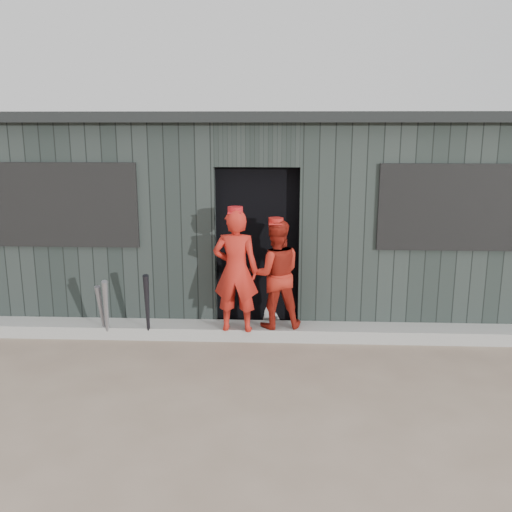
{
  "coord_description": "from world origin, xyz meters",
  "views": [
    {
      "loc": [
        0.29,
        -4.58,
        2.49
      ],
      "look_at": [
        0.0,
        1.8,
        1.0
      ],
      "focal_mm": 40.0,
      "sensor_mm": 36.0,
      "label": 1
    }
  ],
  "objects_px": {
    "bat_left": "(106,311)",
    "dugout": "(261,210)",
    "player_red_left": "(236,271)",
    "bat_mid": "(102,312)",
    "bat_right": "(147,308)",
    "player_red_right": "(275,274)",
    "player_grey_back": "(276,272)"
  },
  "relations": [
    {
      "from": "bat_left",
      "to": "dugout",
      "type": "relative_size",
      "value": 0.1
    },
    {
      "from": "bat_left",
      "to": "player_red_left",
      "type": "xyz_separation_m",
      "value": [
        1.49,
        0.1,
        0.46
      ]
    },
    {
      "from": "bat_mid",
      "to": "bat_right",
      "type": "bearing_deg",
      "value": -3.68
    },
    {
      "from": "player_red_right",
      "to": "player_grey_back",
      "type": "relative_size",
      "value": 0.96
    },
    {
      "from": "bat_right",
      "to": "player_red_left",
      "type": "distance_m",
      "value": 1.11
    },
    {
      "from": "bat_mid",
      "to": "player_red_right",
      "type": "xyz_separation_m",
      "value": [
        2.02,
        0.17,
        0.44
      ]
    },
    {
      "from": "bat_mid",
      "to": "dugout",
      "type": "height_order",
      "value": "dugout"
    },
    {
      "from": "bat_mid",
      "to": "bat_right",
      "type": "relative_size",
      "value": 0.84
    },
    {
      "from": "bat_left",
      "to": "player_red_right",
      "type": "height_order",
      "value": "player_red_right"
    },
    {
      "from": "bat_mid",
      "to": "bat_right",
      "type": "xyz_separation_m",
      "value": [
        0.55,
        -0.04,
        0.07
      ]
    },
    {
      "from": "bat_mid",
      "to": "player_red_left",
      "type": "xyz_separation_m",
      "value": [
        1.57,
        0.03,
        0.51
      ]
    },
    {
      "from": "bat_right",
      "to": "player_grey_back",
      "type": "relative_size",
      "value": 0.64
    },
    {
      "from": "bat_left",
      "to": "player_red_left",
      "type": "height_order",
      "value": "player_red_left"
    },
    {
      "from": "bat_right",
      "to": "dugout",
      "type": "height_order",
      "value": "dugout"
    },
    {
      "from": "bat_left",
      "to": "dugout",
      "type": "bearing_deg",
      "value": 48.63
    },
    {
      "from": "player_red_right",
      "to": "player_grey_back",
      "type": "height_order",
      "value": "player_red_right"
    },
    {
      "from": "bat_right",
      "to": "player_red_left",
      "type": "height_order",
      "value": "player_red_left"
    },
    {
      "from": "player_red_left",
      "to": "dugout",
      "type": "relative_size",
      "value": 0.17
    },
    {
      "from": "bat_mid",
      "to": "player_grey_back",
      "type": "bearing_deg",
      "value": 19.49
    },
    {
      "from": "bat_left",
      "to": "dugout",
      "type": "xyz_separation_m",
      "value": [
        1.71,
        1.95,
        0.89
      ]
    },
    {
      "from": "player_red_right",
      "to": "player_grey_back",
      "type": "xyz_separation_m",
      "value": [
        -0.01,
        0.54,
        -0.12
      ]
    },
    {
      "from": "bat_left",
      "to": "bat_mid",
      "type": "height_order",
      "value": "bat_left"
    },
    {
      "from": "bat_mid",
      "to": "dugout",
      "type": "bearing_deg",
      "value": 46.33
    },
    {
      "from": "bat_left",
      "to": "bat_mid",
      "type": "xyz_separation_m",
      "value": [
        -0.08,
        0.07,
        -0.05
      ]
    },
    {
      "from": "bat_left",
      "to": "player_red_left",
      "type": "relative_size",
      "value": 0.57
    },
    {
      "from": "bat_right",
      "to": "player_red_left",
      "type": "relative_size",
      "value": 0.6
    },
    {
      "from": "bat_mid",
      "to": "player_red_right",
      "type": "bearing_deg",
      "value": 4.91
    },
    {
      "from": "bat_right",
      "to": "player_grey_back",
      "type": "height_order",
      "value": "player_grey_back"
    },
    {
      "from": "player_red_left",
      "to": "player_red_right",
      "type": "distance_m",
      "value": 0.48
    },
    {
      "from": "player_red_right",
      "to": "player_grey_back",
      "type": "bearing_deg",
      "value": -97.63
    },
    {
      "from": "player_red_right",
      "to": "dugout",
      "type": "distance_m",
      "value": 1.79
    },
    {
      "from": "player_grey_back",
      "to": "dugout",
      "type": "bearing_deg",
      "value": -108.6
    }
  ]
}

